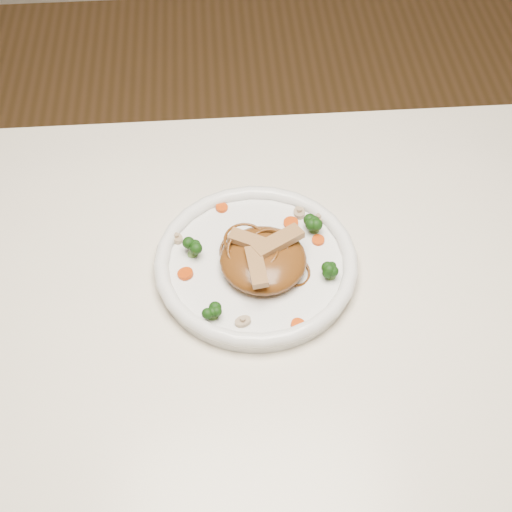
{
  "coord_description": "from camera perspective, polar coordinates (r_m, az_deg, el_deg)",
  "views": [
    {
      "loc": [
        -0.05,
        -0.52,
        1.52
      ],
      "look_at": [
        -0.01,
        0.09,
        0.78
      ],
      "focal_mm": 51.78,
      "sensor_mm": 36.0,
      "label": 1
    }
  ],
  "objects": [
    {
      "name": "mushroom_0",
      "position": [
        0.91,
        -1.02,
        -5.08
      ],
      "size": [
        0.03,
        0.03,
        0.01
      ],
      "primitive_type": "cylinder",
      "rotation": [
        0.0,
        0.0,
        0.29
      ],
      "color": "tan",
      "rests_on": "plate"
    },
    {
      "name": "carrot_2",
      "position": [
        1.0,
        4.82,
        1.23
      ],
      "size": [
        0.02,
        0.02,
        0.0
      ],
      "primitive_type": "cylinder",
      "rotation": [
        0.0,
        0.0,
        0.33
      ],
      "color": "#BE3506",
      "rests_on": "plate"
    },
    {
      "name": "carrot_0",
      "position": [
        1.02,
        2.71,
        2.57
      ],
      "size": [
        0.03,
        0.03,
        0.0
      ],
      "primitive_type": "cylinder",
      "rotation": [
        0.0,
        0.0,
        -0.3
      ],
      "color": "#BE3506",
      "rests_on": "plate"
    },
    {
      "name": "table",
      "position": [
        1.02,
        0.71,
        -8.3
      ],
      "size": [
        1.2,
        0.8,
        0.75
      ],
      "color": "beige",
      "rests_on": "ground"
    },
    {
      "name": "broccoli_3",
      "position": [
        0.95,
        5.84,
        -1.06
      ],
      "size": [
        0.02,
        0.02,
        0.03
      ],
      "primitive_type": null,
      "rotation": [
        0.0,
        0.0,
        -0.06
      ],
      "color": "#11370B",
      "rests_on": "plate"
    },
    {
      "name": "broccoli_0",
      "position": [
        1.0,
        4.57,
        2.52
      ],
      "size": [
        0.03,
        0.03,
        0.03
      ],
      "primitive_type": null,
      "rotation": [
        0.0,
        0.0,
        -0.39
      ],
      "color": "#11370B",
      "rests_on": "plate"
    },
    {
      "name": "plate",
      "position": [
        0.98,
        0.0,
        -0.82
      ],
      "size": [
        0.34,
        0.34,
        0.02
      ],
      "primitive_type": "cylinder",
      "rotation": [
        0.0,
        0.0,
        0.34
      ],
      "color": "white",
      "rests_on": "table"
    },
    {
      "name": "broccoli_2",
      "position": [
        0.91,
        -3.4,
        -4.18
      ],
      "size": [
        0.03,
        0.03,
        0.03
      ],
      "primitive_type": null,
      "rotation": [
        0.0,
        0.0,
        -0.09
      ],
      "color": "#11370B",
      "rests_on": "plate"
    },
    {
      "name": "mushroom_3",
      "position": [
        1.03,
        3.37,
        3.36
      ],
      "size": [
        0.02,
        0.02,
        0.01
      ],
      "primitive_type": "cylinder",
      "rotation": [
        0.0,
        0.0,
        1.6
      ],
      "color": "tan",
      "rests_on": "plate"
    },
    {
      "name": "chicken_c",
      "position": [
        0.92,
        0.05,
        -0.82
      ],
      "size": [
        0.03,
        0.06,
        0.01
      ],
      "primitive_type": "cube",
      "rotation": [
        0.0,
        0.0,
        4.81
      ],
      "color": "tan",
      "rests_on": "noodle_mound"
    },
    {
      "name": "mushroom_1",
      "position": [
        1.03,
        4.86,
        2.89
      ],
      "size": [
        0.03,
        0.03,
        0.01
      ],
      "primitive_type": "cylinder",
      "rotation": [
        0.0,
        0.0,
        0.8
      ],
      "color": "tan",
      "rests_on": "plate"
    },
    {
      "name": "carrot_3",
      "position": [
        1.04,
        -2.66,
        3.76
      ],
      "size": [
        0.02,
        0.02,
        0.0
      ],
      "primitive_type": "cylinder",
      "rotation": [
        0.0,
        0.0,
        0.27
      ],
      "color": "#BE3506",
      "rests_on": "plate"
    },
    {
      "name": "carrot_4",
      "position": [
        0.91,
        3.27,
        -5.32
      ],
      "size": [
        0.02,
        0.02,
        0.0
      ],
      "primitive_type": "cylinder",
      "rotation": [
        0.0,
        0.0,
        -0.31
      ],
      "color": "#BE3506",
      "rests_on": "plate"
    },
    {
      "name": "carrot_1",
      "position": [
        0.96,
        -5.48,
        -1.36
      ],
      "size": [
        0.02,
        0.02,
        0.0
      ],
      "primitive_type": "cylinder",
      "rotation": [
        0.0,
        0.0,
        0.01
      ],
      "color": "#BE3506",
      "rests_on": "plate"
    },
    {
      "name": "mushroom_2",
      "position": [
        1.0,
        -6.17,
        1.39
      ],
      "size": [
        0.03,
        0.03,
        0.01
      ],
      "primitive_type": "cylinder",
      "rotation": [
        0.0,
        0.0,
        -0.98
      ],
      "color": "tan",
      "rests_on": "plate"
    },
    {
      "name": "chicken_a",
      "position": [
        0.95,
        1.72,
        1.12
      ],
      "size": [
        0.07,
        0.06,
        0.01
      ],
      "primitive_type": "cube",
      "rotation": [
        0.0,
        0.0,
        0.54
      ],
      "color": "tan",
      "rests_on": "noodle_mound"
    },
    {
      "name": "chicken_b",
      "position": [
        0.95,
        -0.32,
        1.14
      ],
      "size": [
        0.06,
        0.05,
        0.01
      ],
      "primitive_type": "cube",
      "rotation": [
        0.0,
        0.0,
        2.65
      ],
      "color": "tan",
      "rests_on": "noodle_mound"
    },
    {
      "name": "broccoli_1",
      "position": [
        0.97,
        -5.0,
        0.76
      ],
      "size": [
        0.04,
        0.04,
        0.03
      ],
      "primitive_type": null,
      "rotation": [
        0.0,
        0.0,
        -0.25
      ],
      "color": "#11370B",
      "rests_on": "plate"
    },
    {
      "name": "noodle_mound",
      "position": [
        0.96,
        0.56,
        -0.29
      ],
      "size": [
        0.12,
        0.12,
        0.04
      ],
      "primitive_type": "ellipsoid",
      "rotation": [
        0.0,
        0.0,
        -0.09
      ],
      "color": "#5D3611",
      "rests_on": "plate"
    }
  ]
}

